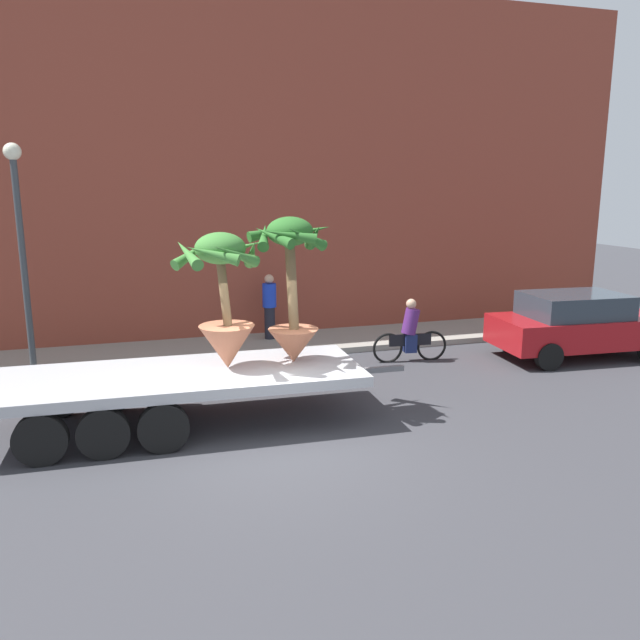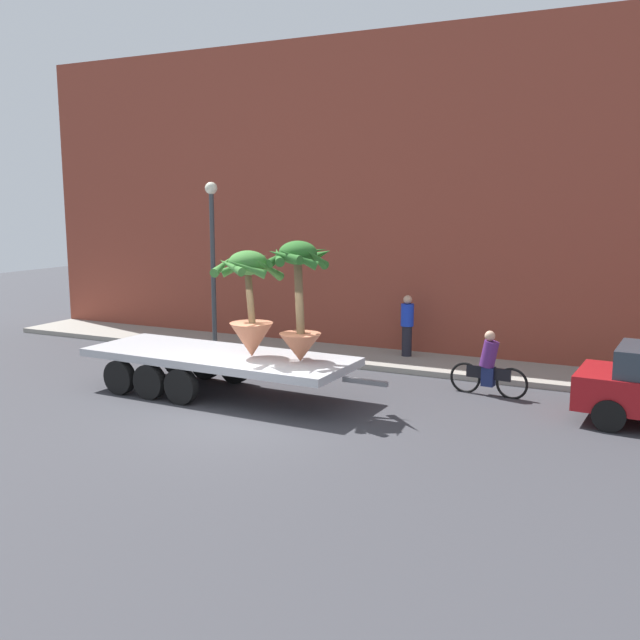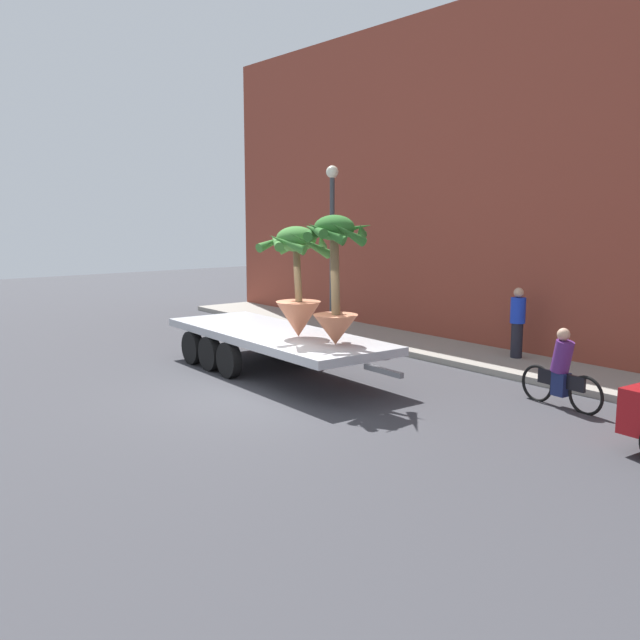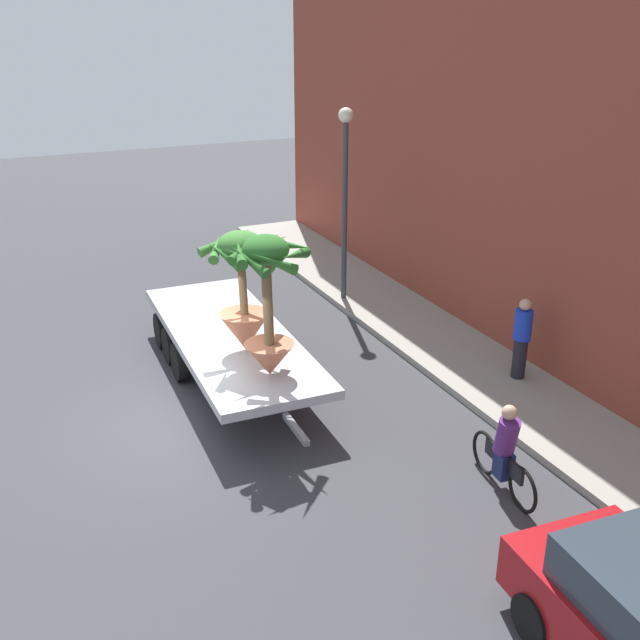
# 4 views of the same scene
# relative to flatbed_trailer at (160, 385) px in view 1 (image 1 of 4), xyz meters

# --- Properties ---
(ground_plane) EXTENTS (60.00, 60.00, 0.00)m
(ground_plane) POSITION_rel_flatbed_trailer_xyz_m (1.78, -1.31, -0.77)
(ground_plane) COLOR #38383D
(sidewalk) EXTENTS (24.00, 2.20, 0.15)m
(sidewalk) POSITION_rel_flatbed_trailer_xyz_m (1.78, 4.79, -0.69)
(sidewalk) COLOR gray
(sidewalk) RESTS_ON ground
(building_facade) EXTENTS (24.00, 1.20, 9.13)m
(building_facade) POSITION_rel_flatbed_trailer_xyz_m (1.78, 6.49, 3.80)
(building_facade) COLOR brown
(building_facade) RESTS_ON ground
(flatbed_trailer) EXTENTS (7.43, 2.45, 0.98)m
(flatbed_trailer) POSITION_rel_flatbed_trailer_xyz_m (0.00, 0.00, 0.00)
(flatbed_trailer) COLOR #B7BABF
(flatbed_trailer) RESTS_ON ground
(potted_palm_rear) EXTENTS (1.52, 1.50, 2.61)m
(potted_palm_rear) POSITION_rel_flatbed_trailer_xyz_m (2.35, 0.05, 1.61)
(potted_palm_rear) COLOR #B26647
(potted_palm_rear) RESTS_ON flatbed_trailer
(potted_palm_middle) EXTENTS (1.68, 1.56, 2.37)m
(potted_palm_middle) POSITION_rel_flatbed_trailer_xyz_m (1.14, 0.00, 1.40)
(potted_palm_middle) COLOR #B26647
(potted_palm_middle) RESTS_ON flatbed_trailer
(cyclist) EXTENTS (1.84, 0.38, 1.54)m
(cyclist) POSITION_rel_flatbed_trailer_xyz_m (5.90, 2.64, -0.10)
(cyclist) COLOR black
(cyclist) RESTS_ON ground
(parked_car) EXTENTS (4.28, 2.11, 1.58)m
(parked_car) POSITION_rel_flatbed_trailer_xyz_m (9.95, 1.79, 0.06)
(parked_car) COLOR maroon
(parked_car) RESTS_ON ground
(pedestrian_near_gate) EXTENTS (0.36, 0.36, 1.71)m
(pedestrian_near_gate) POSITION_rel_flatbed_trailer_xyz_m (3.05, 5.20, 0.27)
(pedestrian_near_gate) COLOR black
(pedestrian_near_gate) RESTS_ON sidewalk
(street_lamp) EXTENTS (0.36, 0.36, 4.83)m
(street_lamp) POSITION_rel_flatbed_trailer_xyz_m (-2.55, 3.99, 2.46)
(street_lamp) COLOR #383D42
(street_lamp) RESTS_ON sidewalk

